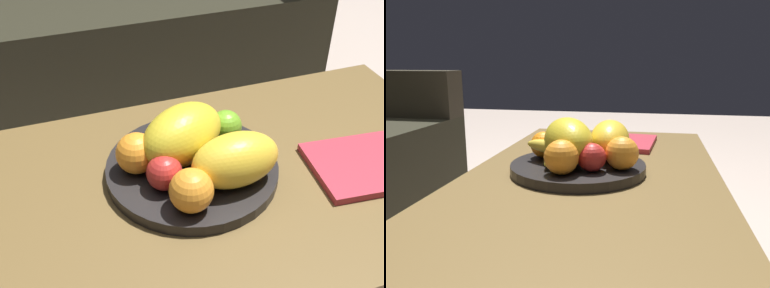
% 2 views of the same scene
% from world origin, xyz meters
% --- Properties ---
extents(coffee_table, '(1.18, 0.64, 0.38)m').
position_xyz_m(coffee_table, '(0.00, 0.00, 0.35)').
color(coffee_table, brown).
rests_on(coffee_table, ground_plane).
extents(couch, '(1.70, 0.70, 0.90)m').
position_xyz_m(couch, '(-0.06, 1.17, 0.30)').
color(couch, black).
rests_on(couch, ground_plane).
extents(fruit_bowl, '(0.35, 0.35, 0.03)m').
position_xyz_m(fruit_bowl, '(-0.02, 0.04, 0.40)').
color(fruit_bowl, black).
rests_on(fruit_bowl, coffee_table).
extents(melon_large_front, '(0.22, 0.19, 0.12)m').
position_xyz_m(melon_large_front, '(-0.03, 0.06, 0.47)').
color(melon_large_front, yellow).
rests_on(melon_large_front, fruit_bowl).
extents(melon_smaller_beside, '(0.18, 0.12, 0.10)m').
position_xyz_m(melon_smaller_beside, '(0.04, -0.04, 0.46)').
color(melon_smaller_beside, yellow).
rests_on(melon_smaller_beside, fruit_bowl).
extents(orange_front, '(0.08, 0.08, 0.08)m').
position_xyz_m(orange_front, '(-0.06, -0.08, 0.45)').
color(orange_front, orange).
rests_on(orange_front, fruit_bowl).
extents(orange_left, '(0.08, 0.08, 0.08)m').
position_xyz_m(orange_left, '(-0.13, 0.06, 0.45)').
color(orange_left, orange).
rests_on(orange_left, fruit_bowl).
extents(orange_right, '(0.07, 0.07, 0.07)m').
position_xyz_m(orange_right, '(0.02, 0.14, 0.45)').
color(orange_right, orange).
rests_on(orange_right, fruit_bowl).
extents(apple_front, '(0.07, 0.07, 0.07)m').
position_xyz_m(apple_front, '(0.08, 0.09, 0.44)').
color(apple_front, '#6CAB27').
rests_on(apple_front, fruit_bowl).
extents(apple_left, '(0.07, 0.07, 0.07)m').
position_xyz_m(apple_left, '(-0.09, -0.01, 0.44)').
color(apple_left, red).
rests_on(apple_left, fruit_bowl).
extents(banana_bunch, '(0.17, 0.16, 0.06)m').
position_xyz_m(banana_bunch, '(-0.04, 0.09, 0.44)').
color(banana_bunch, gold).
rests_on(banana_bunch, fruit_bowl).
extents(magazine, '(0.27, 0.20, 0.02)m').
position_xyz_m(magazine, '(0.34, -0.06, 0.39)').
color(magazine, '#B32F3E').
rests_on(magazine, coffee_table).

